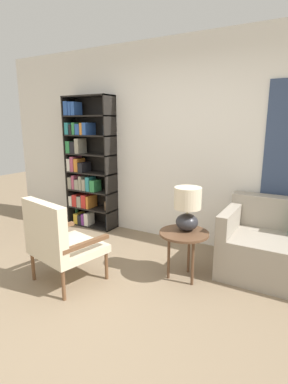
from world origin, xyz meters
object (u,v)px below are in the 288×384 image
Objects in this scene: armchair at (58,239)px; side_table at (184,237)px; bookshelf at (86,167)px; table_lamp at (187,207)px.

side_table is at bearing 35.02° from armchair.
side_table is at bearing -22.82° from bookshelf.
table_lamp reaches higher than armchair.
bookshelf is 2.25× the size of armchair.
table_lamp is at bearing 37.53° from armchair.
table_lamp is at bearing 90.16° from side_table.
armchair is 1.94× the size of table_lamp.
bookshelf is 2.23m from side_table.
armchair is 1.72× the size of side_table.
bookshelf is 2.16m from table_lamp.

